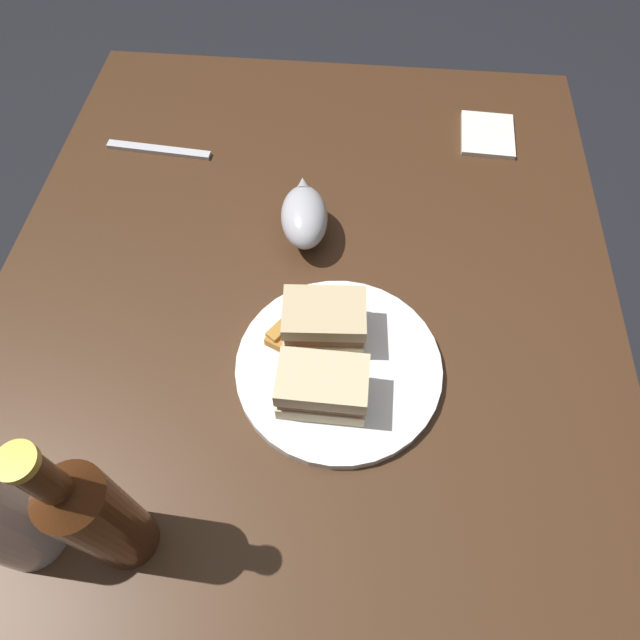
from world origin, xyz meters
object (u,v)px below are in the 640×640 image
pint_glass (4,520)px  cider_bottle (97,516)px  sandwich_half_left (324,321)px  napkin (487,134)px  gravy_boat (304,216)px  fork (159,150)px  plate (339,367)px  sandwich_half_right (322,387)px

pint_glass → cider_bottle: (0.01, -0.11, 0.04)m
sandwich_half_left → pint_glass: (-0.28, 0.30, 0.03)m
pint_glass → napkin: (0.71, -0.54, -0.07)m
gravy_boat → fork: bearing=58.5°
plate → gravy_boat: gravy_boat is taller
sandwich_half_left → gravy_boat: size_ratio=0.83×
sandwich_half_left → cider_bottle: cider_bottle is taller
sandwich_half_right → napkin: size_ratio=0.98×
cider_bottle → plate: bearing=-42.7°
pint_glass → napkin: 0.90m
plate → napkin: plate is taller
sandwich_half_left → sandwich_half_right: 0.09m
gravy_boat → cider_bottle: size_ratio=0.47×
napkin → gravy_boat: bearing=131.1°
plate → sandwich_half_right: bearing=160.7°
sandwich_half_left → sandwich_half_right: sandwich_half_right is taller
pint_glass → cider_bottle: bearing=-87.1°
napkin → cider_bottle: bearing=148.3°
gravy_boat → napkin: bearing=-48.9°
gravy_boat → cider_bottle: cider_bottle is taller
gravy_boat → napkin: 0.39m
cider_bottle → gravy_boat: bearing=-17.7°
pint_glass → fork: (0.62, 0.02, -0.07)m
cider_bottle → pint_glass: bearing=92.9°
plate → pint_glass: pint_glass is taller
sandwich_half_left → cider_bottle: 0.34m
napkin → fork: (-0.09, 0.56, -0.00)m
pint_glass → gravy_boat: (0.46, -0.25, -0.03)m
sandwich_half_left → napkin: 0.50m
napkin → fork: bearing=99.2°
plate → cider_bottle: 0.33m
cider_bottle → napkin: cider_bottle is taller
pint_glass → plate: bearing=-53.6°
pint_glass → napkin: size_ratio=1.50×
plate → napkin: (0.48, -0.22, -0.00)m
sandwich_half_right → fork: bearing=36.2°
sandwich_half_right → napkin: 0.58m
plate → pint_glass: bearing=126.4°
gravy_boat → napkin: gravy_boat is taller
pint_glass → napkin: bearing=-37.3°
sandwich_half_left → pint_glass: size_ratio=0.66×
plate → sandwich_half_left: sandwich_half_left is taller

